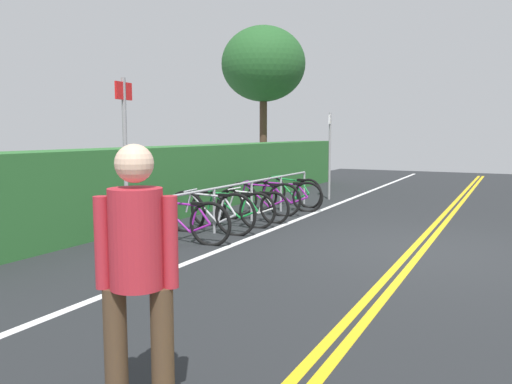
% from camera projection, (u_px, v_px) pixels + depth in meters
% --- Properties ---
extents(ground_plane, '(33.68, 13.09, 0.05)m').
position_uv_depth(ground_plane, '(417.00, 252.00, 7.79)').
color(ground_plane, '#232628').
extents(centre_line_yellow_inner, '(30.31, 0.10, 0.00)m').
position_uv_depth(centre_line_yellow_inner, '(423.00, 250.00, 7.75)').
color(centre_line_yellow_inner, gold).
rests_on(centre_line_yellow_inner, ground_plane).
extents(centre_line_yellow_outer, '(30.31, 0.10, 0.00)m').
position_uv_depth(centre_line_yellow_outer, '(412.00, 249.00, 7.82)').
color(centre_line_yellow_outer, gold).
rests_on(centre_line_yellow_outer, ground_plane).
extents(bike_lane_stripe_white, '(30.31, 0.12, 0.00)m').
position_uv_depth(bike_lane_stripe_white, '(260.00, 234.00, 8.98)').
color(bike_lane_stripe_white, white).
rests_on(bike_lane_stripe_white, ground_plane).
extents(bike_rack, '(5.78, 0.05, 0.81)m').
position_uv_depth(bike_rack, '(252.00, 191.00, 10.30)').
color(bike_rack, '#9EA0A5').
rests_on(bike_rack, ground_plane).
extents(bicycle_0, '(0.46, 1.75, 0.75)m').
position_uv_depth(bicycle_0, '(182.00, 221.00, 8.25)').
color(bicycle_0, black).
rests_on(bicycle_0, ground_plane).
extents(bicycle_1, '(0.46, 1.72, 0.79)m').
position_uv_depth(bicycle_1, '(210.00, 213.00, 9.01)').
color(bicycle_1, black).
rests_on(bicycle_1, ground_plane).
extents(bicycle_2, '(0.52, 1.65, 0.73)m').
position_uv_depth(bicycle_2, '(233.00, 209.00, 9.65)').
color(bicycle_2, black).
rests_on(bicycle_2, ground_plane).
extents(bicycle_3, '(0.46, 1.68, 0.68)m').
position_uv_depth(bicycle_3, '(252.00, 205.00, 10.32)').
color(bicycle_3, black).
rests_on(bicycle_3, ground_plane).
extents(bicycle_4, '(0.50, 1.67, 0.76)m').
position_uv_depth(bicycle_4, '(263.00, 199.00, 11.05)').
color(bicycle_4, black).
rests_on(bicycle_4, ground_plane).
extents(bicycle_5, '(0.50, 1.74, 0.73)m').
position_uv_depth(bicycle_5, '(285.00, 196.00, 11.69)').
color(bicycle_5, black).
rests_on(bicycle_5, ground_plane).
extents(bicycle_6, '(0.55, 1.74, 0.74)m').
position_uv_depth(bicycle_6, '(291.00, 192.00, 12.49)').
color(bicycle_6, black).
rests_on(bicycle_6, ground_plane).
extents(pedestrian, '(0.32, 0.44, 1.69)m').
position_uv_depth(pedestrian, '(137.00, 265.00, 3.05)').
color(pedestrian, '#4C3826').
rests_on(pedestrian, ground_plane).
extents(sign_post_near, '(0.36, 0.07, 2.51)m').
position_uv_depth(sign_post_near, '(125.00, 152.00, 7.14)').
color(sign_post_near, gray).
rests_on(sign_post_near, ground_plane).
extents(sign_post_far, '(0.36, 0.09, 2.29)m').
position_uv_depth(sign_post_far, '(330.00, 148.00, 13.58)').
color(sign_post_far, gray).
rests_on(sign_post_far, ground_plane).
extents(hedge_backdrop, '(14.73, 0.96, 1.48)m').
position_uv_depth(hedge_backdrop, '(211.00, 175.00, 12.45)').
color(hedge_backdrop, '#2D6B30').
rests_on(hedge_backdrop, ground_plane).
extents(tree_mid, '(2.73, 2.73, 5.20)m').
position_uv_depth(tree_mid, '(263.00, 65.00, 16.76)').
color(tree_mid, '#473323').
rests_on(tree_mid, ground_plane).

